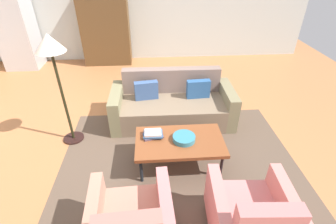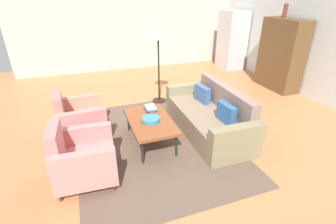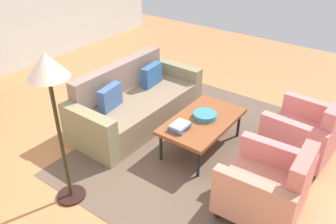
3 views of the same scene
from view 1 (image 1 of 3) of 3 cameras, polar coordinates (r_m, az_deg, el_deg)
The scene contains 11 objects.
ground_plane at distance 4.23m, azimuth -4.17°, elevation -5.16°, with size 10.33×10.33×0.00m, color #BA7545.
wall_back at distance 7.05m, azimuth -4.97°, elevation 23.13°, with size 8.61×0.12×2.80m, color silver.
area_rug at distance 3.74m, azimuth 2.44°, elevation -11.16°, with size 3.40×2.60×0.01m, color brown.
couch at distance 4.46m, azimuth 0.99°, elevation 1.72°, with size 2.11×0.92×0.86m.
coffee_table at distance 3.44m, azimuth 2.68°, elevation -6.95°, with size 1.20×0.70×0.44m.
armchair_right at distance 2.85m, azimuth 18.48°, elevation -22.28°, with size 0.85×0.85×0.88m.
fruit_bowl at distance 3.40m, azimuth 3.66°, elevation -5.96°, with size 0.31×0.31×0.07m, color teal.
book_stack at distance 3.46m, azimuth -3.44°, elevation -5.05°, with size 0.30×0.22×0.08m.
cabinet at distance 6.91m, azimuth -14.04°, elevation 17.87°, with size 1.20×0.51×1.80m.
refrigerator at distance 7.47m, azimuth -31.24°, elevation 15.54°, with size 0.80×0.73×1.85m.
floor_lamp at distance 3.74m, azimuth -24.97°, elevation 11.84°, with size 0.40×0.40×1.72m.
Camera 1 is at (0.07, -3.32, 2.62)m, focal length 26.75 mm.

